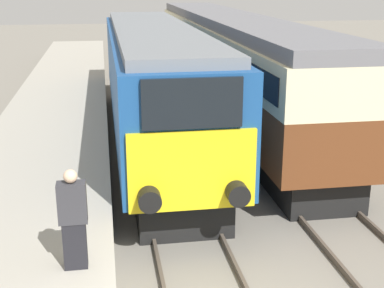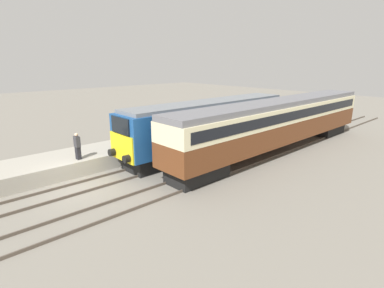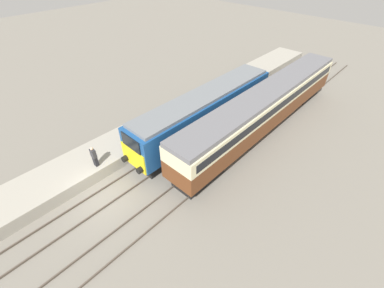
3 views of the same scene
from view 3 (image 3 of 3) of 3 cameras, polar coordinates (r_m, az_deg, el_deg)
name	(u,v)px [view 3 (image 3 of 3)]	position (r m, az deg, el deg)	size (l,w,h in m)	color
ground_plane	(105,198)	(18.48, -18.79, -11.21)	(120.00, 120.00, 0.00)	slate
platform_left	(161,124)	(23.41, -6.83, 4.53)	(3.50, 50.00, 0.95)	#9E998C
rails_near_track	(161,160)	(20.15, -6.91, -3.56)	(1.51, 60.00, 0.14)	#4C4238
rails_far_track	(193,182)	(18.35, 0.20, -8.49)	(1.50, 60.00, 0.14)	#4C4238
locomotive	(206,111)	(21.80, 3.02, 7.32)	(2.70, 15.46, 3.88)	black
passenger_carriage	(265,106)	(22.96, 16.02, 8.17)	(2.75, 21.36, 3.94)	black
person_on_platform	(94,157)	(19.00, -20.91, -2.64)	(0.44, 0.26, 1.63)	black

